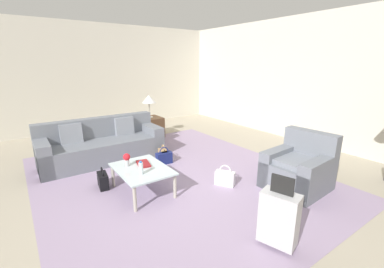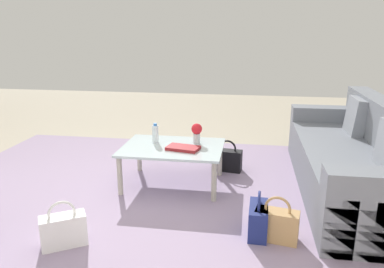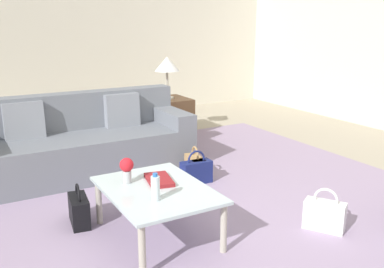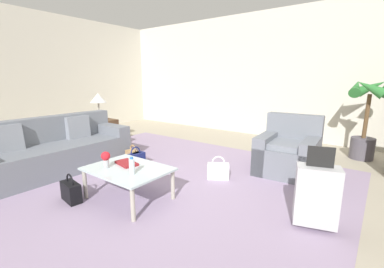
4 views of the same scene
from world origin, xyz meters
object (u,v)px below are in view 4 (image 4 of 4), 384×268
(handbag_black, at_px, (71,191))
(potted_palm, at_px, (367,117))
(coffee_table_book, at_px, (127,163))
(handbag_white, at_px, (218,171))
(water_bottle, at_px, (132,166))
(armchair, at_px, (288,153))
(flower_vase, at_px, (106,158))
(suitcase_silver, at_px, (316,195))
(handbag_tan, at_px, (133,157))
(coffee_table, at_px, (128,172))
(table_lamp, at_px, (98,99))
(couch, at_px, (51,153))
(handbag_navy, at_px, (136,160))
(side_table, at_px, (101,131))

(handbag_black, bearing_deg, potted_palm, 56.90)
(handbag_black, bearing_deg, coffee_table_book, 54.08)
(potted_palm, bearing_deg, handbag_black, -123.10)
(handbag_black, xyz_separation_m, handbag_white, (1.08, 1.69, 0.00))
(water_bottle, relative_size, handbag_white, 0.57)
(armchair, height_order, water_bottle, armchair)
(flower_vase, distance_m, suitcase_silver, 2.38)
(flower_vase, distance_m, potted_palm, 4.55)
(water_bottle, xyz_separation_m, handbag_tan, (-1.18, 1.01, -0.37))
(coffee_table, xyz_separation_m, handbag_black, (-0.52, -0.47, -0.23))
(table_lamp, xyz_separation_m, suitcase_silver, (4.80, -0.80, -0.67))
(table_lamp, height_order, handbag_black, table_lamp)
(handbag_white, bearing_deg, coffee_table_book, -120.67)
(armchair, relative_size, suitcase_silver, 1.12)
(handbag_white, bearing_deg, couch, -150.59)
(couch, height_order, coffee_table, couch)
(handbag_black, bearing_deg, flower_vase, 46.98)
(couch, distance_m, table_lamp, 2.02)
(handbag_tan, bearing_deg, flower_vase, -54.47)
(coffee_table, relative_size, water_bottle, 4.88)
(suitcase_silver, bearing_deg, handbag_white, 159.98)
(armchair, height_order, coffee_table, armchair)
(coffee_table_book, xyz_separation_m, handbag_tan, (-0.86, 0.83, -0.29))
(flower_vase, bearing_deg, table_lamp, 147.40)
(coffee_table, relative_size, table_lamp, 1.64)
(suitcase_silver, height_order, handbag_tan, suitcase_silver)
(armchair, height_order, handbag_white, armchair)
(handbag_white, relative_size, potted_palm, 0.24)
(water_bottle, bearing_deg, flower_vase, -173.21)
(couch, xyz_separation_m, table_lamp, (-1.01, 1.60, 0.72))
(suitcase_silver, distance_m, handbag_black, 2.79)
(coffee_table, bearing_deg, coffee_table_book, 146.31)
(water_bottle, distance_m, flower_vase, 0.42)
(handbag_white, distance_m, potted_palm, 3.04)
(couch, bearing_deg, table_lamp, 122.22)
(handbag_black, bearing_deg, handbag_tan, 108.39)
(water_bottle, bearing_deg, table_lamp, 151.93)
(handbag_navy, bearing_deg, water_bottle, -42.25)
(couch, relative_size, potted_palm, 1.59)
(couch, bearing_deg, handbag_tan, 51.02)
(suitcase_silver, xyz_separation_m, handbag_navy, (-2.84, 0.15, -0.23))
(coffee_table_book, xyz_separation_m, potted_palm, (2.32, 3.62, 0.37))
(handbag_black, relative_size, handbag_white, 1.00)
(flower_vase, xyz_separation_m, table_lamp, (-2.58, 1.65, 0.50))
(couch, bearing_deg, side_table, 122.22)
(side_table, distance_m, handbag_black, 3.02)
(couch, distance_m, water_bottle, 2.00)
(handbag_black, distance_m, handbag_tan, 1.45)
(couch, bearing_deg, handbag_white, 29.41)
(flower_vase, height_order, handbag_tan, flower_vase)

